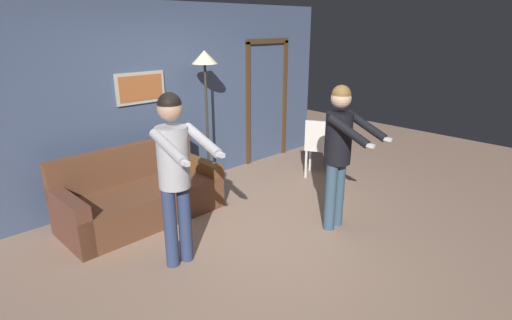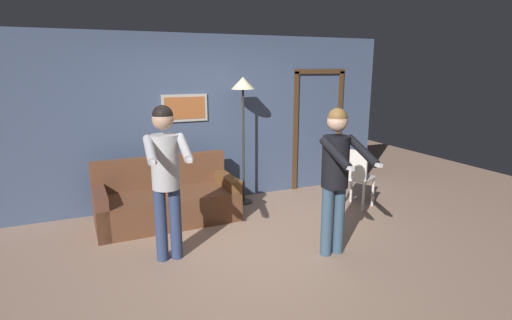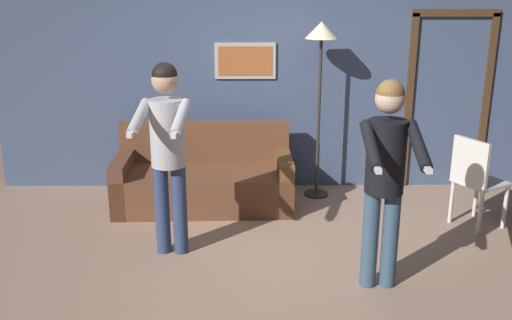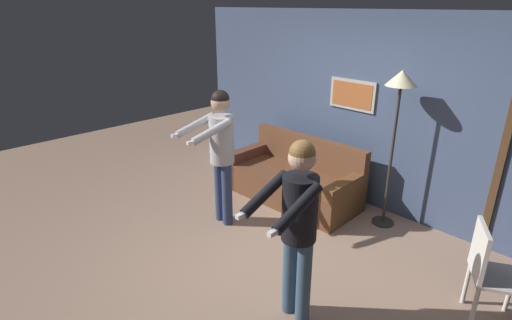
{
  "view_description": "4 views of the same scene",
  "coord_description": "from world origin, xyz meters",
  "px_view_note": "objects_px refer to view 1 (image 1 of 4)",
  "views": [
    {
      "loc": [
        -2.82,
        -2.9,
        2.3
      ],
      "look_at": [
        -0.16,
        -0.12,
        0.99
      ],
      "focal_mm": 28.0,
      "sensor_mm": 36.0,
      "label": 1
    },
    {
      "loc": [
        -1.71,
        -4.01,
        2.12
      ],
      "look_at": [
        0.02,
        -0.05,
        1.11
      ],
      "focal_mm": 28.0,
      "sensor_mm": 36.0,
      "label": 2
    },
    {
      "loc": [
        -0.22,
        -4.58,
        2.37
      ],
      "look_at": [
        -0.18,
        -0.28,
        1.02
      ],
      "focal_mm": 40.0,
      "sensor_mm": 36.0,
      "label": 3
    },
    {
      "loc": [
        2.63,
        -2.72,
        2.67
      ],
      "look_at": [
        0.1,
        -0.25,
        1.27
      ],
      "focal_mm": 28.0,
      "sensor_mm": 36.0,
      "label": 4
    }
  ],
  "objects_px": {
    "couch": "(141,197)",
    "person_standing_right": "(339,145)",
    "torchiere_lamp": "(205,73)",
    "person_standing_left": "(175,165)",
    "dining_chair_distant": "(319,145)"
  },
  "relations": [
    {
      "from": "couch",
      "to": "person_standing_right",
      "type": "xyz_separation_m",
      "value": [
        1.54,
        -1.79,
        0.74
      ]
    },
    {
      "from": "torchiere_lamp",
      "to": "person_standing_left",
      "type": "height_order",
      "value": "torchiere_lamp"
    },
    {
      "from": "torchiere_lamp",
      "to": "person_standing_left",
      "type": "relative_size",
      "value": 1.14
    },
    {
      "from": "torchiere_lamp",
      "to": "person_standing_left",
      "type": "distance_m",
      "value": 2.17
    },
    {
      "from": "person_standing_left",
      "to": "dining_chair_distant",
      "type": "distance_m",
      "value": 3.03
    },
    {
      "from": "couch",
      "to": "person_standing_right",
      "type": "relative_size",
      "value": 1.14
    },
    {
      "from": "dining_chair_distant",
      "to": "person_standing_right",
      "type": "bearing_deg",
      "value": -135.42
    },
    {
      "from": "dining_chair_distant",
      "to": "couch",
      "type": "bearing_deg",
      "value": 167.07
    },
    {
      "from": "couch",
      "to": "person_standing_right",
      "type": "distance_m",
      "value": 2.48
    },
    {
      "from": "couch",
      "to": "person_standing_left",
      "type": "bearing_deg",
      "value": -99.98
    },
    {
      "from": "torchiere_lamp",
      "to": "person_standing_right",
      "type": "bearing_deg",
      "value": -82.58
    },
    {
      "from": "person_standing_right",
      "to": "dining_chair_distant",
      "type": "xyz_separation_m",
      "value": [
        1.19,
        1.17,
        -0.49
      ]
    },
    {
      "from": "couch",
      "to": "person_standing_left",
      "type": "xyz_separation_m",
      "value": [
        -0.21,
        -1.18,
        0.78
      ]
    },
    {
      "from": "couch",
      "to": "person_standing_right",
      "type": "bearing_deg",
      "value": -49.31
    },
    {
      "from": "torchiere_lamp",
      "to": "dining_chair_distant",
      "type": "bearing_deg",
      "value": -32.17
    }
  ]
}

